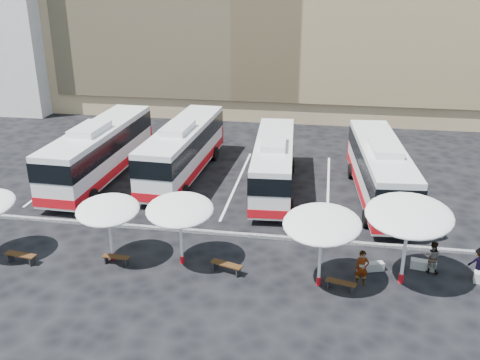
% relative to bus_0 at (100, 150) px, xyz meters
% --- Properties ---
extents(ground, '(120.00, 120.00, 0.00)m').
position_rel_bus_0_xyz_m(ground, '(9.18, -7.21, -2.05)').
color(ground, black).
rests_on(ground, ground).
extents(apartment_block, '(14.00, 14.00, 18.00)m').
position_rel_bus_0_xyz_m(apartment_block, '(-18.82, 20.79, 6.95)').
color(apartment_block, silver).
rests_on(apartment_block, ground).
extents(curb_divider, '(34.00, 0.25, 0.15)m').
position_rel_bus_0_xyz_m(curb_divider, '(9.18, -6.71, -1.97)').
color(curb_divider, black).
rests_on(curb_divider, ground).
extents(bay_lines, '(24.15, 12.00, 0.01)m').
position_rel_bus_0_xyz_m(bay_lines, '(9.18, 0.79, -2.04)').
color(bay_lines, white).
rests_on(bay_lines, ground).
extents(bus_0, '(3.25, 12.72, 4.01)m').
position_rel_bus_0_xyz_m(bus_0, '(0.00, 0.00, 0.00)').
color(bus_0, white).
rests_on(bus_0, ground).
extents(bus_1, '(3.27, 12.35, 3.88)m').
position_rel_bus_0_xyz_m(bus_1, '(5.34, 1.47, -0.06)').
color(bus_1, white).
rests_on(bus_1, ground).
extents(bus_2, '(3.11, 11.36, 3.57)m').
position_rel_bus_0_xyz_m(bus_2, '(11.65, 0.08, -0.23)').
color(bus_2, white).
rests_on(bus_2, ground).
extents(bus_3, '(3.53, 12.17, 3.81)m').
position_rel_bus_0_xyz_m(bus_3, '(18.19, -0.47, -0.10)').
color(bus_3, white).
rests_on(bus_3, ground).
extents(sunshade_1, '(3.67, 3.69, 3.15)m').
position_rel_bus_0_xyz_m(sunshade_1, '(4.83, -10.22, 0.63)').
color(sunshade_1, white).
rests_on(sunshade_1, ground).
extents(sunshade_2, '(3.75, 3.79, 3.35)m').
position_rel_bus_0_xyz_m(sunshade_2, '(8.28, -9.98, 0.79)').
color(sunshade_2, white).
rests_on(sunshade_2, ground).
extents(sunshade_3, '(3.97, 4.01, 3.58)m').
position_rel_bus_0_xyz_m(sunshade_3, '(14.86, -10.84, 1.00)').
color(sunshade_3, white).
rests_on(sunshade_3, ground).
extents(sunshade_4, '(4.22, 4.27, 3.97)m').
position_rel_bus_0_xyz_m(sunshade_4, '(18.55, -10.03, 1.32)').
color(sunshade_4, white).
rests_on(sunshade_4, ground).
extents(wood_bench_0, '(1.61, 0.61, 0.48)m').
position_rel_bus_0_xyz_m(wood_bench_0, '(0.58, -11.22, -1.68)').
color(wood_bench_0, '#321D0B').
rests_on(wood_bench_0, ground).
extents(wood_bench_1, '(1.34, 0.39, 0.41)m').
position_rel_bus_0_xyz_m(wood_bench_1, '(5.17, -10.56, -1.74)').
color(wood_bench_1, '#321D0B').
rests_on(wood_bench_1, ground).
extents(wood_bench_2, '(1.60, 0.88, 0.48)m').
position_rel_bus_0_xyz_m(wood_bench_2, '(10.57, -10.49, -1.68)').
color(wood_bench_2, '#321D0B').
rests_on(wood_bench_2, ground).
extents(wood_bench_3, '(1.40, 0.72, 0.42)m').
position_rel_bus_0_xyz_m(wood_bench_3, '(15.84, -11.09, -1.73)').
color(wood_bench_3, '#321D0B').
rests_on(wood_bench_3, ground).
extents(conc_bench_0, '(1.12, 0.65, 0.40)m').
position_rel_bus_0_xyz_m(conc_bench_0, '(17.34, -9.17, -1.85)').
color(conc_bench_0, '#989892').
rests_on(conc_bench_0, ground).
extents(conc_bench_1, '(1.23, 0.60, 0.44)m').
position_rel_bus_0_xyz_m(conc_bench_1, '(19.73, -8.66, -1.83)').
color(conc_bench_1, '#989892').
rests_on(conc_bench_1, ground).
extents(passenger_0, '(0.65, 0.46, 1.68)m').
position_rel_bus_0_xyz_m(passenger_0, '(16.74, -10.48, -1.21)').
color(passenger_0, black).
rests_on(passenger_0, ground).
extents(passenger_1, '(0.91, 0.78, 1.61)m').
position_rel_bus_0_xyz_m(passenger_1, '(20.03, -8.90, -1.25)').
color(passenger_1, black).
rests_on(passenger_1, ground).
extents(passenger_3, '(1.11, 0.79, 1.56)m').
position_rel_bus_0_xyz_m(passenger_3, '(22.10, -9.08, -1.27)').
color(passenger_3, black).
rests_on(passenger_3, ground).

